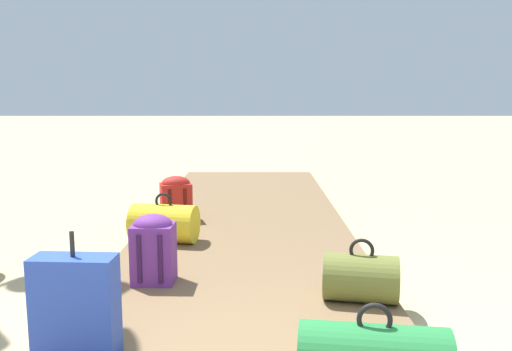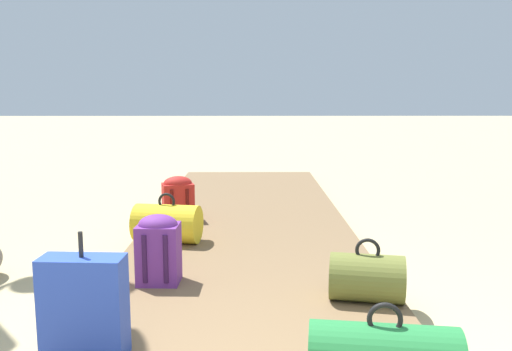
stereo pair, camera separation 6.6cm
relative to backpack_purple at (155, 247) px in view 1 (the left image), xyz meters
The scene contains 7 objects.
ground_plane 1.19m from the backpack_purple, 56.62° to the left, with size 60.00×60.00×0.00m, color tan.
boardwalk 1.85m from the backpack_purple, 69.96° to the left, with size 2.14×7.67×0.08m, color brown.
backpack_purple is the anchor object (origin of this frame).
duffel_bag_yellow 1.09m from the backpack_purple, 95.73° to the left, with size 0.65×0.45×0.47m.
duffel_bag_olive 1.49m from the backpack_purple, 13.83° to the right, with size 0.54×0.41×0.43m.
suitcase_blue 1.13m from the backpack_purple, 99.88° to the right, with size 0.44×0.21×0.68m.
backpack_red 1.95m from the backpack_purple, 93.66° to the left, with size 0.38×0.32×0.49m.
Camera 1 is at (0.12, -1.64, 1.45)m, focal length 37.51 mm.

